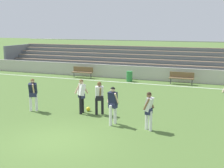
{
  "coord_description": "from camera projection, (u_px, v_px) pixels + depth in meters",
  "views": [
    {
      "loc": [
        6.07,
        -9.64,
        4.28
      ],
      "look_at": [
        -0.13,
        6.22,
        1.09
      ],
      "focal_mm": 50.18,
      "sensor_mm": 36.0,
      "label": 1
    }
  ],
  "objects": [
    {
      "name": "ground_plane",
      "position": [
        55.0,
        141.0,
        11.79
      ],
      "size": [
        160.0,
        160.0,
        0.0
      ],
      "primitive_type": "plane",
      "color": "#4C6B30"
    },
    {
      "name": "player_white_overlapping",
      "position": [
        99.0,
        95.0,
        15.12
      ],
      "size": [
        0.47,
        0.65,
        1.63
      ],
      "color": "black",
      "rests_on": "ground"
    },
    {
      "name": "field_line_sideline",
      "position": [
        144.0,
        84.0,
        23.28
      ],
      "size": [
        44.0,
        0.12,
        0.01
      ],
      "primitive_type": "cube",
      "color": "white",
      "rests_on": "ground"
    },
    {
      "name": "sideline_wall",
      "position": [
        150.0,
        73.0,
        24.74
      ],
      "size": [
        48.0,
        0.16,
        1.08
      ],
      "primitive_type": "cube",
      "color": "#BCB7AD",
      "rests_on": "ground"
    },
    {
      "name": "bench_far_right",
      "position": [
        182.0,
        77.0,
        23.04
      ],
      "size": [
        1.8,
        0.4,
        0.9
      ],
      "color": "brown",
      "rests_on": "ground"
    },
    {
      "name": "player_white_trailing_run",
      "position": [
        81.0,
        93.0,
        15.3
      ],
      "size": [
        0.64,
        0.49,
        1.71
      ],
      "color": "black",
      "rests_on": "ground"
    },
    {
      "name": "soccer_ball",
      "position": [
        88.0,
        109.0,
        15.86
      ],
      "size": [
        0.22,
        0.22,
        0.22
      ],
      "primitive_type": "sphere",
      "color": "yellow",
      "rests_on": "ground"
    },
    {
      "name": "player_dark_wide_left",
      "position": [
        113.0,
        102.0,
        13.54
      ],
      "size": [
        0.53,
        0.46,
        1.69
      ],
      "color": "white",
      "rests_on": "ground"
    },
    {
      "name": "bench_near_wall_gap",
      "position": [
        83.0,
        71.0,
        25.95
      ],
      "size": [
        1.8,
        0.4,
        0.9
      ],
      "color": "brown",
      "rests_on": "ground"
    },
    {
      "name": "bleacher_stand",
      "position": [
        121.0,
        59.0,
        28.53
      ],
      "size": [
        22.82,
        4.5,
        2.88
      ],
      "color": "#897051",
      "rests_on": "ground"
    },
    {
      "name": "player_dark_deep_cover",
      "position": [
        33.0,
        92.0,
        15.74
      ],
      "size": [
        0.49,
        0.57,
        1.67
      ],
      "color": "white",
      "rests_on": "ground"
    },
    {
      "name": "trash_bin",
      "position": [
        129.0,
        76.0,
        24.26
      ],
      "size": [
        0.46,
        0.46,
        0.8
      ],
      "primitive_type": "cylinder",
      "color": "#2D7F3D",
      "rests_on": "ground"
    },
    {
      "name": "player_white_challenging",
      "position": [
        149.0,
        108.0,
        12.81
      ],
      "size": [
        0.39,
        0.47,
        1.62
      ],
      "color": "white",
      "rests_on": "ground"
    }
  ]
}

